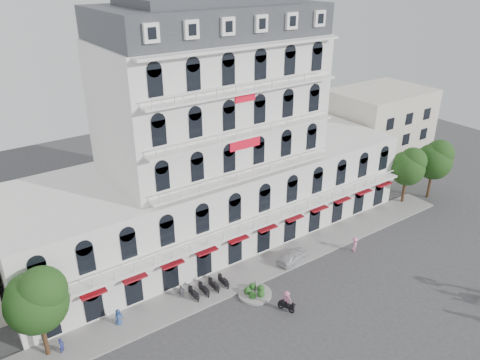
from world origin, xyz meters
name	(u,v)px	position (x,y,z in m)	size (l,w,h in m)	color
ground	(323,318)	(0.00, 0.00, 0.00)	(120.00, 120.00, 0.00)	#38383A
sidewalk	(261,268)	(0.00, 9.00, 0.08)	(53.00, 4.00, 0.16)	gray
main_building	(212,152)	(0.00, 18.00, 9.96)	(45.00, 15.00, 25.80)	silver
flank_building_east	(377,130)	(30.00, 20.00, 6.00)	(14.00, 10.00, 12.00)	beige
traffic_island	(255,293)	(-3.00, 6.00, 0.26)	(3.20, 3.20, 1.60)	gray
parked_scooter_row	(209,292)	(-6.35, 8.80, 0.00)	(4.40, 1.80, 1.10)	black
tree_west_inner	(36,298)	(-20.95, 9.48, 5.68)	(4.76, 4.76, 8.25)	#382314
tree_east_inner	(408,166)	(24.05, 9.98, 5.21)	(4.40, 4.37, 7.57)	#382314
tree_east_outer	(435,159)	(28.05, 8.98, 5.55)	(4.65, 4.65, 8.05)	#382314
parked_car	(293,256)	(3.56, 8.08, 0.69)	(1.63, 4.06, 1.38)	silver
rider_center	(286,301)	(-2.00, 2.65, 1.11)	(0.97, 1.61, 2.12)	black
pedestrian_left	(119,318)	(-15.04, 9.50, 0.82)	(0.80, 0.52, 1.64)	navy
pedestrian_mid	(181,292)	(-8.93, 9.50, 0.75)	(0.88, 0.37, 1.51)	slate
pedestrian_right	(355,245)	(10.18, 5.68, 0.87)	(1.12, 0.65, 1.74)	pink
pedestrian_far	(62,346)	(-20.00, 9.02, 0.75)	(0.55, 0.36, 1.50)	navy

